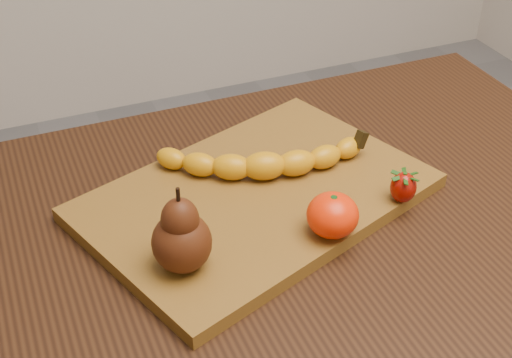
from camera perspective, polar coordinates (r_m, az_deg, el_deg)
name	(u,v)px	position (r m, az deg, el deg)	size (l,w,h in m)	color
table	(295,273)	(1.01, 3.17, -7.56)	(1.00, 0.70, 0.76)	black
cutting_board	(256,197)	(0.97, 0.00, -1.45)	(0.45, 0.30, 0.02)	brown
banana	(264,166)	(0.98, 0.66, 1.05)	(0.25, 0.07, 0.04)	orange
pear	(181,229)	(0.82, -6.04, -4.01)	(0.07, 0.07, 0.11)	#471E0B
mandarin	(333,215)	(0.88, 6.15, -2.89)	(0.07, 0.07, 0.06)	#FF2B02
strawberry	(403,186)	(0.95, 11.71, -0.57)	(0.03, 0.03, 0.04)	#950D04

